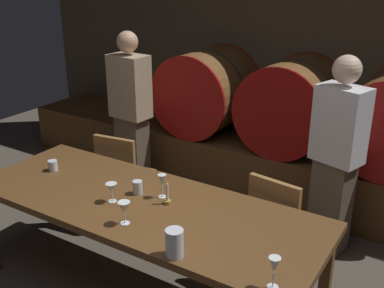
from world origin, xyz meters
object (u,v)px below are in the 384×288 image
at_px(wine_barrel_left, 207,91).
at_px(cup_left, 53,166).
at_px(guest_right, 336,156).
at_px(cup_right, 138,187).
at_px(wine_glass_left, 112,189).
at_px(chair_left, 123,174).
at_px(guest_left, 131,115).
at_px(wine_barrel_center, 292,104).
at_px(pitcher, 174,243).
at_px(candle_center, 167,198).
at_px(wine_glass_right, 124,208).
at_px(wine_glass_center, 162,181).
at_px(chair_right, 279,224).
at_px(dining_table, 142,210).
at_px(wine_glass_far_right, 274,266).

relative_size(wine_barrel_left, cup_left, 10.81).
bearing_deg(guest_right, cup_right, 66.13).
bearing_deg(wine_glass_left, cup_right, 67.95).
xyz_separation_m(chair_left, guest_left, (-0.30, 0.52, 0.38)).
relative_size(wine_barrel_center, guest_left, 0.53).
distance_m(guest_right, pitcher, 1.74).
distance_m(candle_center, wine_glass_left, 0.38).
bearing_deg(wine_barrel_left, guest_left, -116.08).
bearing_deg(guest_left, chair_left, 124.53).
bearing_deg(wine_glass_right, wine_glass_center, 90.67).
xyz_separation_m(chair_right, guest_left, (-1.83, 0.57, 0.38)).
bearing_deg(guest_left, cup_right, 135.13).
distance_m(dining_table, chair_right, 1.02).
distance_m(wine_barrel_center, guest_right, 1.01).
height_order(chair_right, pitcher, pitcher).
bearing_deg(wine_glass_center, wine_glass_left, -137.20).
relative_size(candle_center, pitcher, 1.04).
bearing_deg(chair_right, pitcher, 86.96).
bearing_deg(pitcher, wine_glass_far_right, 3.90).
relative_size(dining_table, wine_glass_center, 14.86).
bearing_deg(wine_barrel_left, chair_right, -44.05).
relative_size(guest_right, wine_glass_far_right, 9.30).
xyz_separation_m(guest_left, wine_glass_right, (1.17, -1.51, 0.01)).
xyz_separation_m(candle_center, cup_left, (-1.06, -0.03, -0.00)).
relative_size(wine_barrel_left, dining_table, 0.35).
distance_m(chair_right, wine_glass_right, 1.22).
xyz_separation_m(dining_table, chair_left, (-0.79, 0.72, -0.21)).
height_order(wine_barrel_left, guest_right, guest_right).
distance_m(wine_glass_right, cup_right, 0.41).
bearing_deg(guest_left, wine_glass_left, 128.85).
distance_m(wine_barrel_center, guest_left, 1.60).
bearing_deg(cup_left, guest_left, 98.74).
bearing_deg(cup_right, wine_glass_center, 15.53).
height_order(wine_barrel_left, wine_glass_center, wine_barrel_left).
relative_size(cup_left, cup_right, 0.86).
xyz_separation_m(chair_right, cup_right, (-0.84, -0.58, 0.32)).
xyz_separation_m(candle_center, wine_glass_right, (-0.08, -0.35, 0.06)).
distance_m(wine_barrel_center, wine_glass_center, 1.93).
height_order(wine_glass_left, wine_glass_center, wine_glass_center).
relative_size(wine_glass_left, cup_right, 1.41).
height_order(wine_glass_left, wine_glass_right, wine_glass_right).
height_order(wine_barrel_center, pitcher, wine_barrel_center).
xyz_separation_m(guest_left, cup_left, (0.18, -1.19, -0.06)).
bearing_deg(wine_glass_right, wine_glass_far_right, -4.63).
height_order(candle_center, cup_left, candle_center).
bearing_deg(dining_table, candle_center, 23.41).
bearing_deg(wine_glass_left, wine_barrel_center, 77.94).
xyz_separation_m(wine_barrel_left, candle_center, (0.85, -1.98, -0.17)).
bearing_deg(candle_center, guest_left, 137.02).
distance_m(chair_left, guest_right, 1.86).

